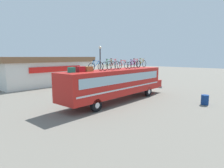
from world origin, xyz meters
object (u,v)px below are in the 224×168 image
object	(u,v)px
rooftop_bicycle_1	(96,66)
street_lamp	(100,64)
luggage_bag_2	(81,69)
rooftop_bicycle_4	(123,65)
rooftop_bicycle_3	(113,65)
trash_bin	(205,100)
rooftop_bicycle_7	(141,64)
rooftop_bicycle_5	(133,65)
rooftop_bicycle_6	(135,64)
bus	(117,82)
rooftop_bicycle_2	(109,66)
luggage_bag_1	(72,70)
luggage_bag_3	(89,69)

from	to	relation	value
rooftop_bicycle_1	street_lamp	distance (m)	7.24
luggage_bag_2	rooftop_bicycle_4	bearing A→B (deg)	-2.70
rooftop_bicycle_3	trash_bin	distance (m)	8.29
rooftop_bicycle_4	street_lamp	size ratio (longest dim) A/B	0.33
rooftop_bicycle_3	rooftop_bicycle_7	world-z (taller)	rooftop_bicycle_3
rooftop_bicycle_5	rooftop_bicycle_6	size ratio (longest dim) A/B	0.95
bus	rooftop_bicycle_3	xyz separation A→B (m)	(-0.33, 0.16, 1.55)
bus	street_lamp	xyz separation A→B (m)	(2.86, 4.92, 1.45)
rooftop_bicycle_2	street_lamp	xyz separation A→B (m)	(4.31, 5.27, -0.10)
luggage_bag_1	rooftop_bicycle_4	bearing A→B (deg)	-2.64
luggage_bag_2	rooftop_bicycle_5	xyz separation A→B (m)	(6.03, -0.45, 0.16)
rooftop_bicycle_4	trash_bin	distance (m)	7.61
luggage_bag_2	trash_bin	xyz separation A→B (m)	(7.77, -6.64, -2.66)
rooftop_bicycle_3	rooftop_bicycle_7	bearing A→B (deg)	-0.26
rooftop_bicycle_6	luggage_bag_3	bearing A→B (deg)	179.42
street_lamp	luggage_bag_2	bearing A→B (deg)	-145.40
bus	rooftop_bicycle_2	distance (m)	2.15
rooftop_bicycle_5	trash_bin	distance (m)	7.03
bus	luggage_bag_3	bearing A→B (deg)	177.22
rooftop_bicycle_1	rooftop_bicycle_2	bearing A→B (deg)	-21.68
luggage_bag_1	luggage_bag_2	xyz separation A→B (m)	(0.80, -0.03, 0.01)
luggage_bag_2	rooftop_bicycle_1	bearing A→B (deg)	-4.20
rooftop_bicycle_6	street_lamp	world-z (taller)	street_lamp
luggage_bag_2	rooftop_bicycle_6	size ratio (longest dim) A/B	0.34
street_lamp	rooftop_bicycle_4	bearing A→B (deg)	-112.53
rooftop_bicycle_7	rooftop_bicycle_2	bearing A→B (deg)	-175.12
rooftop_bicycle_1	rooftop_bicycle_5	world-z (taller)	rooftop_bicycle_1
luggage_bag_2	rooftop_bicycle_4	xyz separation A→B (m)	(4.81, -0.23, 0.16)
luggage_bag_3	rooftop_bicycle_2	size ratio (longest dim) A/B	0.36
rooftop_bicycle_6	trash_bin	distance (m)	7.19
luggage_bag_3	rooftop_bicycle_5	bearing A→B (deg)	-4.58
luggage_bag_2	rooftop_bicycle_3	distance (m)	3.69
street_lamp	trash_bin	bearing A→B (deg)	-85.49
rooftop_bicycle_7	rooftop_bicycle_4	bearing A→B (deg)	-176.96
luggage_bag_2	luggage_bag_1	bearing A→B (deg)	177.67
rooftop_bicycle_1	rooftop_bicycle_5	distance (m)	4.54
luggage_bag_1	rooftop_bicycle_1	distance (m)	2.32
bus	luggage_bag_3	world-z (taller)	luggage_bag_3
rooftop_bicycle_2	rooftop_bicycle_6	world-z (taller)	rooftop_bicycle_6
luggage_bag_1	rooftop_bicycle_1	size ratio (longest dim) A/B	0.27
bus	rooftop_bicycle_6	size ratio (longest dim) A/B	7.11
luggage_bag_2	trash_bin	distance (m)	10.57
rooftop_bicycle_1	rooftop_bicycle_6	bearing A→B (deg)	0.24
rooftop_bicycle_2	rooftop_bicycle_6	bearing A→B (deg)	5.63
rooftop_bicycle_1	rooftop_bicycle_3	world-z (taller)	rooftop_bicycle_3
rooftop_bicycle_6	street_lamp	xyz separation A→B (m)	(-0.17, 4.83, -0.10)
rooftop_bicycle_7	trash_bin	xyz separation A→B (m)	(-0.47, -6.60, -2.86)
rooftop_bicycle_3	bus	bearing A→B (deg)	-25.69
luggage_bag_1	rooftop_bicycle_5	size ratio (longest dim) A/B	0.27
rooftop_bicycle_3	rooftop_bicycle_5	size ratio (longest dim) A/B	1.08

